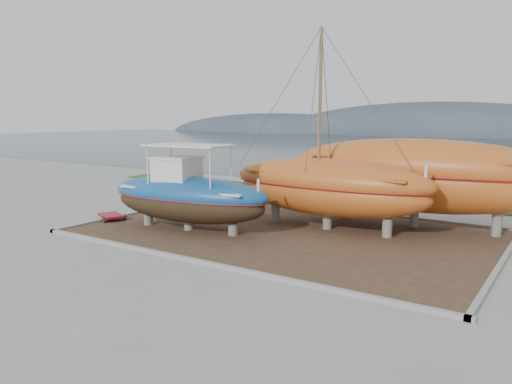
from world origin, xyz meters
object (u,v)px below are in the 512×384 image
Objects in this scene: white_dinghy at (220,199)px; orange_sailboat at (329,130)px; blue_caique at (188,188)px; red_trailer at (111,217)px; orange_bare_hull at (416,184)px.

orange_sailboat is (7.26, -1.03, 4.08)m from white_dinghy.
orange_sailboat reaches higher than blue_caique.
white_dinghy is 0.39× the size of orange_sailboat.
white_dinghy is 8.39m from orange_sailboat.
white_dinghy is at bearing 83.33° from red_trailer.
white_dinghy reaches higher than red_trailer.
blue_caique reaches higher than red_trailer.
orange_sailboat is at bearing 45.50° from red_trailer.
blue_caique is at bearing -144.16° from orange_bare_hull.
orange_bare_hull is 5.41× the size of red_trailer.
white_dinghy is at bearing 172.81° from orange_sailboat.
blue_caique is 3.57× the size of red_trailer.
orange_bare_hull reaches higher than white_dinghy.
orange_bare_hull is (8.67, 6.60, 0.06)m from blue_caique.
white_dinghy is at bearing 104.83° from blue_caique.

